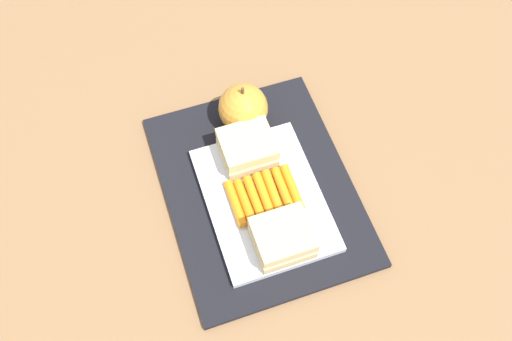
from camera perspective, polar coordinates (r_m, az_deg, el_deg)
ground_plane at (r=0.87m, az=0.27°, el=-2.02°), size 2.40×2.40×0.00m
lunchbag_mat at (r=0.87m, az=0.27°, el=-1.87°), size 0.36×0.28×0.01m
food_tray at (r=0.85m, az=0.82°, el=-2.95°), size 0.23×0.17×0.01m
sandwich_half_left at (r=0.79m, az=2.72°, el=-6.85°), size 0.07×0.08×0.04m
sandwich_half_right at (r=0.86m, az=-0.87°, el=2.30°), size 0.07×0.08×0.04m
carrot_sticks_bundle at (r=0.84m, az=0.83°, el=-2.61°), size 0.08×0.10×0.02m
apple at (r=0.89m, az=-1.31°, el=6.35°), size 0.08×0.08×0.09m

